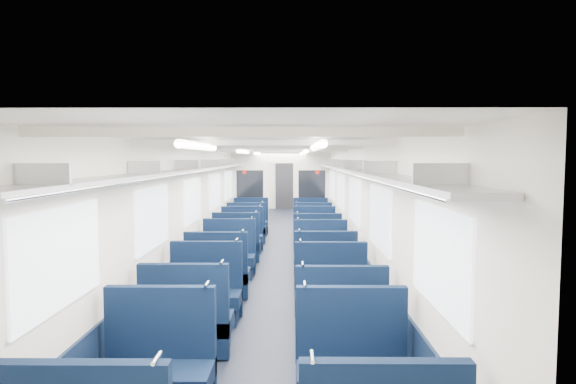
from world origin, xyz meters
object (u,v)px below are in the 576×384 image
at_px(seat_2, 157,373).
at_px(seat_14, 242,238).
at_px(end_door, 285,185).
at_px(seat_16, 247,230).
at_px(seat_5, 340,329).
at_px(seat_18, 251,224).
at_px(seat_19, 311,224).
at_px(seat_3, 353,373).
at_px(seat_6, 205,297).
at_px(seat_17, 312,230).
at_px(seat_7, 331,298).
at_px(seat_13, 317,247).
at_px(seat_4, 187,325).
at_px(seat_11, 321,260).
at_px(bulkhead, 281,190).
at_px(seat_9, 325,275).
at_px(seat_15, 315,238).
at_px(seat_10, 229,259).
at_px(seat_12, 237,246).
at_px(seat_8, 218,276).

relative_size(seat_2, seat_14, 1.00).
bearing_deg(end_door, seat_16, -95.88).
height_order(seat_2, seat_5, same).
bearing_deg(seat_18, seat_19, -1.40).
bearing_deg(end_door, seat_3, -87.02).
bearing_deg(seat_6, seat_17, 73.80).
bearing_deg(seat_7, seat_3, -90.00).
bearing_deg(seat_13, seat_4, -110.28).
bearing_deg(seat_11, seat_17, 90.00).
relative_size(seat_3, seat_18, 1.00).
bearing_deg(end_door, seat_14, -95.14).
bearing_deg(bulkhead, seat_19, -25.74).
bearing_deg(seat_13, seat_9, -90.00).
bearing_deg(end_door, seat_17, -84.11).
bearing_deg(seat_14, seat_11, -54.40).
distance_m(bulkhead, seat_9, 6.21).
bearing_deg(seat_16, seat_18, 90.00).
relative_size(seat_2, seat_18, 1.00).
xyz_separation_m(bulkhead, seat_17, (0.83, -1.52, -0.90)).
bearing_deg(seat_2, seat_11, 69.43).
distance_m(seat_4, seat_15, 5.89).
xyz_separation_m(bulkhead, seat_14, (-0.83, -2.70, -0.90)).
relative_size(seat_10, seat_14, 1.00).
bearing_deg(seat_12, seat_18, 90.00).
distance_m(seat_17, seat_18, 2.03).
bearing_deg(seat_14, seat_7, -70.07).
bearing_deg(seat_12, seat_2, -90.00).
bearing_deg(bulkhead, seat_8, -97.64).
xyz_separation_m(seat_11, seat_13, (0.00, 1.20, 0.00)).
relative_size(seat_3, seat_14, 1.00).
distance_m(seat_10, seat_13, 1.99).
height_order(end_door, seat_14, end_door).
relative_size(seat_13, seat_19, 1.00).
distance_m(seat_2, seat_5, 1.96).
bearing_deg(seat_3, seat_15, 90.00).
xyz_separation_m(seat_15, seat_19, (0.00, 2.25, 0.00)).
bearing_deg(seat_8, seat_5, -53.00).
xyz_separation_m(bulkhead, seat_11, (0.83, -5.02, -0.90)).
height_order(seat_7, seat_19, same).
xyz_separation_m(seat_8, seat_13, (1.66, 2.37, 0.00)).
xyz_separation_m(seat_6, seat_8, (0.00, 1.05, 0.00)).
bearing_deg(seat_8, seat_16, 90.00).
height_order(seat_14, seat_18, same).
distance_m(seat_4, seat_10, 3.39).
xyz_separation_m(seat_6, seat_7, (1.66, -0.04, 0.00)).
xyz_separation_m(seat_4, seat_18, (0.00, 7.95, 0.00)).
relative_size(seat_7, seat_15, 1.00).
distance_m(end_door, seat_12, 10.25).
relative_size(seat_11, seat_13, 1.00).
xyz_separation_m(seat_3, seat_5, (0.00, 1.04, 0.00)).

